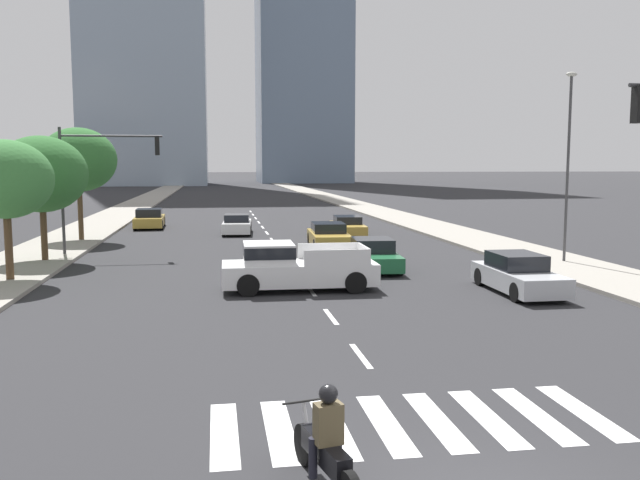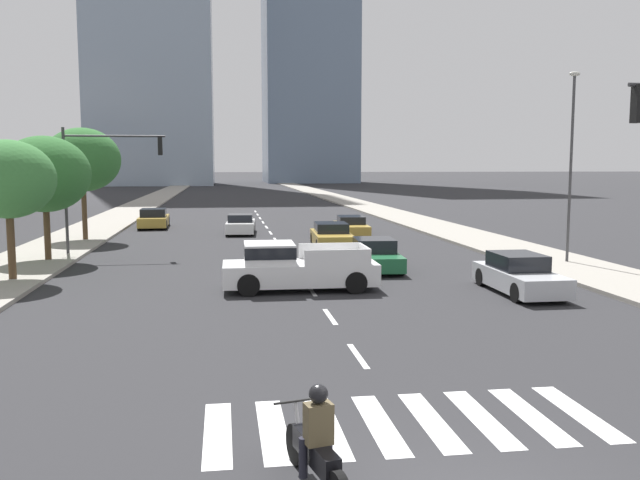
{
  "view_description": "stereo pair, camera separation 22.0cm",
  "coord_description": "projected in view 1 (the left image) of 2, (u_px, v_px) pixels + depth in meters",
  "views": [
    {
      "loc": [
        -3.22,
        -7.46,
        4.35
      ],
      "look_at": [
        0.0,
        13.04,
        2.0
      ],
      "focal_mm": 37.34,
      "sensor_mm": 36.0,
      "label": 1
    },
    {
      "loc": [
        -3.01,
        -7.5,
        4.35
      ],
      "look_at": [
        0.0,
        13.04,
        2.0
      ],
      "focal_mm": 37.34,
      "sensor_mm": 36.0,
      "label": 2
    }
  ],
  "objects": [
    {
      "name": "street_lamp_east",
      "position": [
        568.0,
        154.0,
        28.69
      ],
      "size": [
        0.5,
        0.24,
        8.14
      ],
      "color": "#3F3F42",
      "rests_on": "sidewalk_east"
    },
    {
      "name": "sedan_gold_2",
      "position": [
        348.0,
        226.0,
        41.32
      ],
      "size": [
        2.09,
        4.88,
        1.18
      ],
      "rotation": [
        0.0,
        0.0,
        -1.64
      ],
      "color": "#B28E38",
      "rests_on": "ground"
    },
    {
      "name": "sedan_white_5",
      "position": [
        237.0,
        225.0,
        42.04
      ],
      "size": [
        2.0,
        4.4,
        1.26
      ],
      "rotation": [
        0.0,
        0.0,
        1.5
      ],
      "color": "silver",
      "rests_on": "ground"
    },
    {
      "name": "sidewalk_west",
      "position": [
        60.0,
        244.0,
        35.97
      ],
      "size": [
        4.0,
        260.0,
        0.15
      ],
      "primitive_type": "cube",
      "color": "gray",
      "rests_on": "ground"
    },
    {
      "name": "traffic_signal_far",
      "position": [
        100.0,
        167.0,
        31.45
      ],
      "size": [
        4.99,
        0.28,
        5.96
      ],
      "color": "#333335",
      "rests_on": "sidewalk_west"
    },
    {
      "name": "sedan_silver_1",
      "position": [
        518.0,
        275.0,
        22.72
      ],
      "size": [
        1.78,
        4.45,
        1.34
      ],
      "rotation": [
        0.0,
        0.0,
        -1.58
      ],
      "color": "#B7BABF",
      "rests_on": "ground"
    },
    {
      "name": "motorcycle_lead",
      "position": [
        326.0,
        448.0,
        8.89
      ],
      "size": [
        0.82,
        2.19,
        1.49
      ],
      "rotation": [
        0.0,
        0.0,
        1.79
      ],
      "color": "black",
      "rests_on": "ground"
    },
    {
      "name": "sedan_gold_3",
      "position": [
        150.0,
        219.0,
        45.99
      ],
      "size": [
        2.04,
        4.58,
        1.34
      ],
      "rotation": [
        0.0,
        0.0,
        1.6
      ],
      "color": "#B28E38",
      "rests_on": "ground"
    },
    {
      "name": "street_tree_second",
      "position": [
        41.0,
        174.0,
        29.17
      ],
      "size": [
        3.96,
        3.96,
        5.48
      ],
      "color": "#4C3823",
      "rests_on": "sidewalk_west"
    },
    {
      "name": "crosswalk_near",
      "position": [
        411.0,
        422.0,
        11.29
      ],
      "size": [
        6.75,
        2.7,
        0.01
      ],
      "color": "silver",
      "rests_on": "ground"
    },
    {
      "name": "street_tree_third",
      "position": [
        78.0,
        160.0,
        37.15
      ],
      "size": [
        4.2,
        4.2,
        6.27
      ],
      "color": "#4C3823",
      "rests_on": "sidewalk_west"
    },
    {
      "name": "pickup_truck",
      "position": [
        292.0,
        267.0,
        23.12
      ],
      "size": [
        5.36,
        2.17,
        1.67
      ],
      "rotation": [
        0.0,
        0.0,
        3.13
      ],
      "color": "silver",
      "rests_on": "ground"
    },
    {
      "name": "sedan_green_4",
      "position": [
        373.0,
        255.0,
        27.71
      ],
      "size": [
        2.12,
        4.41,
        1.29
      ],
      "rotation": [
        0.0,
        0.0,
        -1.64
      ],
      "color": "#1E6038",
      "rests_on": "ground"
    },
    {
      "name": "sidewalk_east",
      "position": [
        468.0,
        237.0,
        39.54
      ],
      "size": [
        4.0,
        260.0,
        0.15
      ],
      "primitive_type": "cube",
      "color": "gray",
      "rests_on": "ground"
    },
    {
      "name": "sedan_gold_0",
      "position": [
        329.0,
        236.0,
        35.1
      ],
      "size": [
        2.11,
        4.88,
        1.3
      ],
      "rotation": [
        0.0,
        0.0,
        -1.62
      ],
      "color": "#B28E38",
      "rests_on": "ground"
    },
    {
      "name": "street_tree_nearest",
      "position": [
        5.0,
        180.0,
        24.15
      ],
      "size": [
        3.39,
        3.39,
        5.12
      ],
      "color": "#4C3823",
      "rests_on": "sidewalk_west"
    },
    {
      "name": "lane_divider_center",
      "position": [
        272.0,
        240.0,
        38.78
      ],
      "size": [
        0.14,
        50.0,
        0.01
      ],
      "color": "silver",
      "rests_on": "ground"
    }
  ]
}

